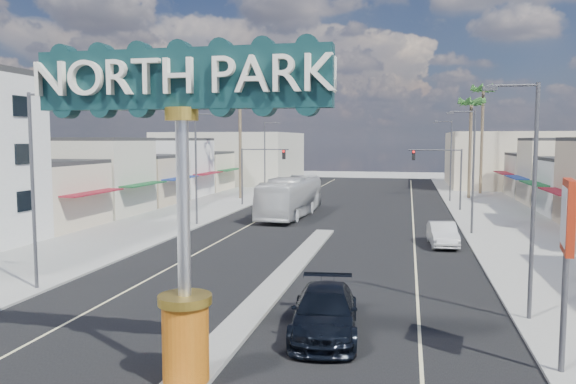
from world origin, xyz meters
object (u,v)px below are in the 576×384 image
at_px(gateway_sign, 182,176).
at_px(traffic_signal_left, 259,165).
at_px(suv_right, 325,312).
at_px(city_bus, 291,197).
at_px(streetlight_l_mid, 198,163).
at_px(streetlight_r_mid, 471,165).
at_px(palm_left_far, 240,99).
at_px(bank_pylon_sign, 568,227).
at_px(traffic_signal_right, 442,167).
at_px(palm_right_mid, 471,108).
at_px(streetlight_l_near, 36,180).
at_px(streetlight_r_near, 529,189).
at_px(streetlight_l_far, 266,155).
at_px(streetlight_r_far, 449,156).
at_px(car_parked_right, 443,234).
at_px(palm_right_far, 483,96).

bearing_deg(gateway_sign, traffic_signal_left, 102.33).
bearing_deg(suv_right, city_bus, 98.28).
relative_size(gateway_sign, streetlight_l_mid, 1.02).
bearing_deg(streetlight_r_mid, suv_right, -107.43).
bearing_deg(palm_left_far, streetlight_l_mid, -82.69).
bearing_deg(bank_pylon_sign, streetlight_r_mid, 99.07).
bearing_deg(traffic_signal_right, gateway_sign, -102.33).
height_order(streetlight_l_mid, palm_right_mid, palm_right_mid).
xyz_separation_m(streetlight_l_near, streetlight_r_near, (20.87, 0.00, 0.00)).
distance_m(gateway_sign, palm_right_mid, 55.76).
distance_m(streetlight_l_far, palm_right_mid, 24.41).
bearing_deg(streetlight_r_near, gateway_sign, -142.45).
bearing_deg(traffic_signal_right, traffic_signal_left, 180.00).
relative_size(streetlight_l_near, streetlight_r_far, 1.00).
distance_m(suv_right, bank_pylon_sign, 8.37).
distance_m(traffic_signal_right, streetlight_l_near, 39.26).
height_order(traffic_signal_left, car_parked_right, traffic_signal_left).
relative_size(streetlight_l_near, streetlight_r_near, 1.00).
bearing_deg(traffic_signal_right, bank_pylon_sign, -88.08).
height_order(palm_right_far, car_parked_right, palm_right_far).
height_order(gateway_sign, streetlight_l_far, gateway_sign).
bearing_deg(streetlight_r_far, city_bus, -133.86).
relative_size(streetlight_r_near, palm_right_far, 0.64).
xyz_separation_m(palm_right_mid, car_parked_right, (-4.73, -30.86, -9.83)).
distance_m(streetlight_l_mid, streetlight_r_far, 30.32).
bearing_deg(city_bus, traffic_signal_right, 31.30).
distance_m(streetlight_l_mid, city_bus, 9.69).
bearing_deg(car_parked_right, city_bus, 133.30).
xyz_separation_m(palm_right_far, bank_pylon_sign, (-4.51, -57.03, -7.99)).
xyz_separation_m(streetlight_l_near, streetlight_l_far, (0.00, 42.00, 0.00)).
distance_m(traffic_signal_right, suv_right, 37.68).
height_order(streetlight_r_far, bank_pylon_sign, streetlight_r_far).
bearing_deg(city_bus, gateway_sign, -80.15).
relative_size(streetlight_l_far, streetlight_r_mid, 1.00).
bearing_deg(bank_pylon_sign, traffic_signal_left, 125.69).
bearing_deg(gateway_sign, palm_right_mid, 76.47).
distance_m(traffic_signal_left, streetlight_l_far, 8.14).
distance_m(traffic_signal_left, streetlight_l_near, 34.03).
bearing_deg(palm_left_far, bank_pylon_sign, -62.45).
height_order(palm_right_mid, palm_right_far, palm_right_far).
relative_size(streetlight_l_far, city_bus, 0.71).
relative_size(suv_right, car_parked_right, 1.21).
height_order(traffic_signal_left, palm_right_far, palm_right_far).
bearing_deg(streetlight_l_mid, traffic_signal_left, 84.90).
relative_size(streetlight_l_far, bank_pylon_sign, 1.59).
bearing_deg(bank_pylon_sign, streetlight_l_near, 175.41).
height_order(palm_right_far, suv_right, palm_right_far).
height_order(palm_left_far, city_bus, palm_left_far).
height_order(traffic_signal_left, streetlight_l_near, streetlight_l_near).
height_order(traffic_signal_right, palm_left_far, palm_left_far).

